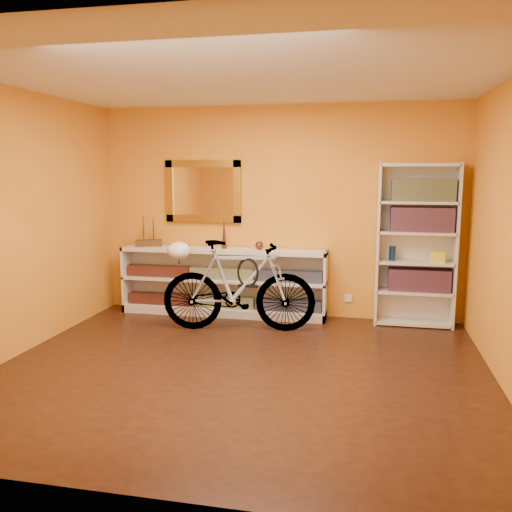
% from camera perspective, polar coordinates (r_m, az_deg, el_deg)
% --- Properties ---
extents(floor, '(4.50, 4.00, 0.01)m').
position_cam_1_polar(floor, '(5.02, -1.67, -12.08)').
color(floor, black).
rests_on(floor, ground).
extents(ceiling, '(4.50, 4.00, 0.01)m').
position_cam_1_polar(ceiling, '(4.75, -1.83, 18.74)').
color(ceiling, silver).
rests_on(ceiling, ground).
extents(back_wall, '(4.50, 0.01, 2.60)m').
position_cam_1_polar(back_wall, '(6.67, 2.30, 4.71)').
color(back_wall, orange).
rests_on(back_wall, ground).
extents(left_wall, '(0.01, 4.00, 2.60)m').
position_cam_1_polar(left_wall, '(5.68, -24.50, 3.13)').
color(left_wall, orange).
rests_on(left_wall, ground).
extents(gilt_mirror, '(0.98, 0.06, 0.78)m').
position_cam_1_polar(gilt_mirror, '(6.84, -5.67, 6.87)').
color(gilt_mirror, olive).
rests_on(gilt_mirror, back_wall).
extents(wall_socket, '(0.09, 0.02, 0.09)m').
position_cam_1_polar(wall_socket, '(6.72, 9.83, -4.45)').
color(wall_socket, silver).
rests_on(wall_socket, back_wall).
extents(console_unit, '(2.60, 0.35, 0.85)m').
position_cam_1_polar(console_unit, '(6.75, -3.56, -2.76)').
color(console_unit, silver).
rests_on(console_unit, floor).
extents(cd_row_lower, '(2.50, 0.13, 0.14)m').
position_cam_1_polar(cd_row_lower, '(6.79, -3.58, -4.90)').
color(cd_row_lower, black).
rests_on(cd_row_lower, console_unit).
extents(cd_row_upper, '(2.50, 0.13, 0.14)m').
position_cam_1_polar(cd_row_upper, '(6.71, -3.61, -1.87)').
color(cd_row_upper, navy).
rests_on(cd_row_upper, console_unit).
extents(model_ship, '(0.35, 0.23, 0.39)m').
position_cam_1_polar(model_ship, '(6.97, -11.40, 2.63)').
color(model_ship, '#432C12').
rests_on(model_ship, console_unit).
extents(toy_car, '(0.00, 0.00, 0.00)m').
position_cam_1_polar(toy_car, '(6.82, -7.63, 0.94)').
color(toy_car, black).
rests_on(toy_car, console_unit).
extents(bronze_ornament, '(0.07, 0.07, 0.39)m').
position_cam_1_polar(bronze_ornament, '(6.64, -3.42, 2.46)').
color(bronze_ornament, '#532A1C').
rests_on(bronze_ornament, console_unit).
extents(decorative_orb, '(0.10, 0.10, 0.10)m').
position_cam_1_polar(decorative_orb, '(6.56, 0.35, 1.13)').
color(decorative_orb, '#532A1C').
rests_on(decorative_orb, console_unit).
extents(bookcase, '(0.90, 0.30, 1.90)m').
position_cam_1_polar(bookcase, '(6.47, 16.69, 1.08)').
color(bookcase, silver).
rests_on(bookcase, floor).
extents(book_row_a, '(0.70, 0.22, 0.26)m').
position_cam_1_polar(book_row_a, '(6.54, 16.96, -2.45)').
color(book_row_a, maroon).
rests_on(book_row_a, bookcase).
extents(book_row_b, '(0.70, 0.22, 0.28)m').
position_cam_1_polar(book_row_b, '(6.45, 17.25, 3.75)').
color(book_row_b, maroon).
rests_on(book_row_b, bookcase).
extents(book_row_c, '(0.70, 0.22, 0.25)m').
position_cam_1_polar(book_row_c, '(6.43, 17.39, 6.73)').
color(book_row_c, navy).
rests_on(book_row_c, bookcase).
extents(travel_mug, '(0.08, 0.08, 0.17)m').
position_cam_1_polar(travel_mug, '(6.45, 14.32, 0.28)').
color(travel_mug, '#153C93').
rests_on(travel_mug, bookcase).
extents(red_tin, '(0.15, 0.15, 0.17)m').
position_cam_1_polar(red_tin, '(6.44, 15.12, 6.46)').
color(red_tin, maroon).
rests_on(red_tin, bookcase).
extents(yellow_bag, '(0.19, 0.15, 0.13)m').
position_cam_1_polar(yellow_bag, '(6.48, 18.87, -0.11)').
color(yellow_bag, yellow).
rests_on(yellow_bag, bookcase).
extents(bicycle, '(0.69, 1.82, 1.04)m').
position_cam_1_polar(bicycle, '(6.05, -1.86, -3.20)').
color(bicycle, silver).
rests_on(bicycle, floor).
extents(helmet, '(0.26, 0.25, 0.20)m').
position_cam_1_polar(helmet, '(6.09, -8.23, 0.57)').
color(helmet, white).
rests_on(helmet, bicycle).
extents(u_lock, '(0.25, 0.03, 0.25)m').
position_cam_1_polar(u_lock, '(6.01, -0.88, -1.76)').
color(u_lock, black).
rests_on(u_lock, bicycle).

